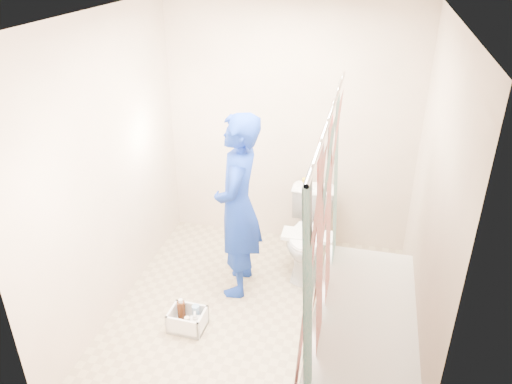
% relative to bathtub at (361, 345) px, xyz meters
% --- Properties ---
extents(floor, '(2.60, 2.60, 0.00)m').
position_rel_bathtub_xyz_m(floor, '(-0.85, 0.43, -0.27)').
color(floor, tan).
rests_on(floor, ground).
extents(ceiling, '(2.40, 2.60, 0.02)m').
position_rel_bathtub_xyz_m(ceiling, '(-0.85, 0.43, 2.13)').
color(ceiling, silver).
rests_on(ceiling, wall_back).
extents(wall_back, '(2.40, 0.02, 2.40)m').
position_rel_bathtub_xyz_m(wall_back, '(-0.85, 1.73, 0.93)').
color(wall_back, beige).
rests_on(wall_back, ground).
extents(wall_front, '(2.40, 0.02, 2.40)m').
position_rel_bathtub_xyz_m(wall_front, '(-0.85, -0.88, 0.93)').
color(wall_front, beige).
rests_on(wall_front, ground).
extents(wall_left, '(0.02, 2.60, 2.40)m').
position_rel_bathtub_xyz_m(wall_left, '(-2.05, 0.43, 0.93)').
color(wall_left, beige).
rests_on(wall_left, ground).
extents(wall_right, '(0.02, 2.60, 2.40)m').
position_rel_bathtub_xyz_m(wall_right, '(0.35, 0.43, 0.93)').
color(wall_right, beige).
rests_on(wall_right, ground).
extents(bathtub, '(0.70, 1.75, 0.50)m').
position_rel_bathtub_xyz_m(bathtub, '(0.00, 0.00, 0.00)').
color(bathtub, white).
rests_on(bathtub, ground).
extents(curtain_rod, '(0.02, 1.90, 0.02)m').
position_rel_bathtub_xyz_m(curtain_rod, '(-0.33, 0.00, 1.68)').
color(curtain_rod, silver).
rests_on(curtain_rod, wall_back).
extents(shower_curtain, '(0.06, 1.75, 1.80)m').
position_rel_bathtub_xyz_m(shower_curtain, '(-0.33, 0.00, 0.75)').
color(shower_curtain, white).
rests_on(shower_curtain, curtain_rod).
extents(toilet, '(0.43, 0.74, 0.74)m').
position_rel_bathtub_xyz_m(toilet, '(-0.55, 1.20, 0.10)').
color(toilet, silver).
rests_on(toilet, ground).
extents(tank_lid, '(0.46, 0.21, 0.03)m').
position_rel_bathtub_xyz_m(tank_lid, '(-0.55, 1.08, 0.17)').
color(tank_lid, white).
rests_on(tank_lid, toilet).
extents(tank_internals, '(0.18, 0.06, 0.24)m').
position_rel_bathtub_xyz_m(tank_internals, '(-0.60, 1.40, 0.46)').
color(tank_internals, black).
rests_on(tank_internals, toilet).
extents(plumber, '(0.44, 0.63, 1.64)m').
position_rel_bathtub_xyz_m(plumber, '(-1.11, 0.78, 0.55)').
color(plumber, navy).
rests_on(plumber, ground).
extents(cleaning_caddy, '(0.29, 0.24, 0.22)m').
position_rel_bathtub_xyz_m(cleaning_caddy, '(-1.36, 0.16, -0.19)').
color(cleaning_caddy, white).
rests_on(cleaning_caddy, ground).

